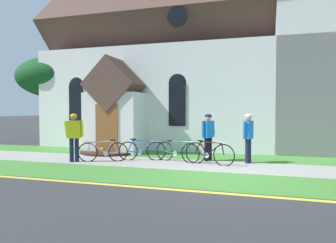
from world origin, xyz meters
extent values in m
plane|color=#333335|center=(0.00, 4.00, 0.00)|extent=(140.00, 140.00, 0.00)
cube|color=#99968E|center=(-2.43, 1.60, 0.01)|extent=(32.00, 2.03, 0.01)
cube|color=#427F33|center=(-2.43, -0.45, 0.00)|extent=(32.00, 2.06, 0.01)
cube|color=#427F33|center=(-2.43, 3.60, 0.00)|extent=(24.00, 1.97, 0.01)
cube|color=yellow|center=(-2.43, -1.63, 0.00)|extent=(28.00, 0.16, 0.01)
cube|color=white|center=(-2.43, 9.27, 2.42)|extent=(14.58, 9.37, 4.84)
cube|color=brown|center=(-2.43, 9.27, 6.40)|extent=(15.08, 9.54, 9.54)
cube|color=white|center=(3.27, 6.18, 5.95)|extent=(3.19, 3.19, 11.89)
cube|color=white|center=(-5.06, 3.79, 1.30)|extent=(2.40, 1.60, 2.60)
cube|color=brown|center=(-5.06, 3.79, 2.95)|extent=(2.40, 1.80, 2.40)
cube|color=brown|center=(-5.06, 2.97, 1.05)|extent=(1.00, 0.06, 2.10)
cube|color=black|center=(-7.53, 4.56, 2.10)|extent=(0.76, 0.06, 1.90)
cone|color=black|center=(-7.53, 4.56, 3.05)|extent=(0.80, 0.06, 0.80)
cube|color=black|center=(-2.43, 4.56, 2.10)|extent=(0.76, 0.06, 1.90)
cone|color=black|center=(-2.43, 4.56, 3.05)|extent=(0.80, 0.06, 0.80)
cylinder|color=black|center=(-2.43, 4.56, 5.94)|extent=(0.90, 0.06, 0.90)
cube|color=#7F6047|center=(-5.92, 3.80, 0.35)|extent=(0.12, 0.12, 0.71)
cube|color=#7F6047|center=(-4.40, 3.77, 0.35)|extent=(0.12, 0.12, 0.71)
cube|color=silver|center=(-5.16, 3.78, 1.17)|extent=(1.81, 0.11, 0.92)
cube|color=#7F6047|center=(-5.16, 3.78, 1.69)|extent=(1.93, 0.15, 0.12)
cube|color=black|center=(-5.16, 3.74, 1.28)|extent=(1.44, 0.03, 0.16)
cylinder|color=#382319|center=(-5.16, 3.50, 0.05)|extent=(2.54, 2.54, 0.10)
ellipsoid|color=red|center=(-4.26, 3.64, 0.22)|extent=(0.36, 0.36, 0.24)
ellipsoid|color=#CC338C|center=(-5.74, 4.16, 0.22)|extent=(0.36, 0.36, 0.24)
ellipsoid|color=gold|center=(-5.28, 3.09, 0.22)|extent=(0.36, 0.36, 0.24)
torus|color=black|center=(-3.59, 1.85, 0.34)|extent=(0.70, 0.22, 0.71)
torus|color=black|center=(-2.60, 2.12, 0.34)|extent=(0.70, 0.22, 0.71)
cylinder|color=#194CA5|center=(-2.94, 2.03, 0.48)|extent=(0.55, 0.18, 0.42)
cylinder|color=#194CA5|center=(-3.05, 2.00, 0.71)|extent=(0.75, 0.23, 0.11)
cylinder|color=#194CA5|center=(-3.30, 1.93, 0.52)|extent=(0.26, 0.10, 0.48)
cylinder|color=#194CA5|center=(-3.39, 1.90, 0.31)|extent=(0.41, 0.14, 0.09)
cylinder|color=#194CA5|center=(-3.50, 1.87, 0.54)|extent=(0.22, 0.09, 0.43)
cylinder|color=#194CA5|center=(-2.64, 2.11, 0.51)|extent=(0.12, 0.07, 0.35)
ellipsoid|color=black|center=(-3.41, 1.90, 0.78)|extent=(0.25, 0.14, 0.05)
cylinder|color=silver|center=(-2.68, 2.10, 0.70)|extent=(0.43, 0.14, 0.03)
cylinder|color=silver|center=(-3.19, 1.96, 0.29)|extent=(0.18, 0.07, 0.18)
torus|color=black|center=(-2.28, 2.17, 0.34)|extent=(0.70, 0.22, 0.72)
torus|color=black|center=(-1.26, 1.89, 0.34)|extent=(0.70, 0.22, 0.72)
cylinder|color=#19723F|center=(-1.61, 1.99, 0.51)|extent=(0.56, 0.19, 0.47)
cylinder|color=#19723F|center=(-1.72, 2.02, 0.72)|extent=(0.76, 0.24, 0.05)
cylinder|color=#19723F|center=(-1.98, 2.09, 0.50)|extent=(0.26, 0.10, 0.44)
cylinder|color=#19723F|center=(-2.07, 2.11, 0.31)|extent=(0.42, 0.15, 0.09)
cylinder|color=#19723F|center=(-2.19, 2.14, 0.53)|extent=(0.22, 0.09, 0.39)
cylinder|color=#19723F|center=(-1.30, 1.90, 0.53)|extent=(0.12, 0.07, 0.40)
ellipsoid|color=black|center=(-2.09, 2.12, 0.74)|extent=(0.25, 0.14, 0.05)
cylinder|color=silver|center=(-1.34, 1.91, 0.75)|extent=(0.43, 0.14, 0.03)
cylinder|color=silver|center=(-1.87, 2.06, 0.29)|extent=(0.18, 0.07, 0.18)
torus|color=black|center=(-3.86, 1.57, 0.33)|extent=(0.67, 0.28, 0.70)
torus|color=black|center=(-4.87, 1.18, 0.33)|extent=(0.67, 0.28, 0.70)
cylinder|color=#B7B7BC|center=(-4.53, 1.31, 0.48)|extent=(0.55, 0.24, 0.43)
cylinder|color=#B7B7BC|center=(-4.41, 1.35, 0.71)|extent=(0.76, 0.32, 0.09)
cylinder|color=#B7B7BC|center=(-4.15, 1.45, 0.51)|extent=(0.26, 0.13, 0.47)
cylinder|color=#B7B7BC|center=(-4.06, 1.49, 0.31)|extent=(0.42, 0.19, 0.09)
cylinder|color=#B7B7BC|center=(-3.95, 1.53, 0.54)|extent=(0.22, 0.11, 0.42)
cylinder|color=#B7B7BC|center=(-4.83, 1.20, 0.51)|extent=(0.13, 0.08, 0.36)
ellipsoid|color=black|center=(-4.04, 1.50, 0.77)|extent=(0.25, 0.16, 0.05)
cylinder|color=silver|center=(-4.79, 1.21, 0.71)|extent=(0.42, 0.18, 0.03)
cylinder|color=silver|center=(-4.26, 1.41, 0.28)|extent=(0.18, 0.08, 0.18)
torus|color=black|center=(-1.09, 1.93, 0.36)|extent=(0.74, 0.22, 0.75)
torus|color=black|center=(-0.09, 1.68, 0.36)|extent=(0.74, 0.22, 0.75)
cylinder|color=black|center=(-0.43, 1.77, 0.53)|extent=(0.55, 0.17, 0.48)
cylinder|color=black|center=(-0.54, 1.79, 0.76)|extent=(0.75, 0.22, 0.05)
cylinder|color=black|center=(-0.80, 1.86, 0.54)|extent=(0.26, 0.10, 0.48)
cylinder|color=black|center=(-0.89, 1.88, 0.33)|extent=(0.41, 0.14, 0.09)
cylinder|color=black|center=(-1.00, 1.91, 0.56)|extent=(0.22, 0.09, 0.42)
cylinder|color=black|center=(-0.13, 1.69, 0.56)|extent=(0.12, 0.06, 0.41)
ellipsoid|color=black|center=(-0.91, 1.89, 0.80)|extent=(0.25, 0.14, 0.05)
cylinder|color=silver|center=(-0.17, 1.70, 0.78)|extent=(0.43, 0.13, 0.03)
cylinder|color=silver|center=(-0.69, 1.83, 0.30)|extent=(0.18, 0.06, 0.18)
cylinder|color=#191E38|center=(-5.37, 0.94, 0.43)|extent=(0.15, 0.15, 0.85)
cylinder|color=#191E38|center=(-5.20, 1.01, 0.43)|extent=(0.15, 0.15, 0.85)
cube|color=yellow|center=(-5.29, 0.97, 1.17)|extent=(0.52, 0.35, 0.62)
sphere|color=#936B51|center=(-5.29, 0.97, 1.59)|extent=(0.22, 0.22, 0.22)
ellipsoid|color=gold|center=(-5.29, 0.97, 1.65)|extent=(0.31, 0.34, 0.15)
cylinder|color=yellow|center=(-5.57, 0.91, 1.20)|extent=(0.09, 0.19, 0.57)
cylinder|color=yellow|center=(-5.00, 1.04, 1.20)|extent=(0.09, 0.11, 0.56)
cylinder|color=black|center=(-0.70, 2.64, 0.42)|extent=(0.15, 0.15, 0.85)
cylinder|color=black|center=(-0.79, 2.43, 0.42)|extent=(0.15, 0.15, 0.85)
cube|color=blue|center=(-0.74, 2.54, 1.16)|extent=(0.37, 0.52, 0.62)
sphere|color=tan|center=(-0.74, 2.54, 1.57)|extent=(0.22, 0.22, 0.22)
ellipsoid|color=black|center=(-0.74, 2.54, 1.63)|extent=(0.34, 0.32, 0.15)
cylinder|color=blue|center=(-0.59, 2.79, 1.19)|extent=(0.09, 0.24, 0.56)
cylinder|color=blue|center=(-0.89, 2.29, 1.19)|extent=(0.09, 0.10, 0.56)
cylinder|color=#191E38|center=(0.64, 2.40, 0.43)|extent=(0.15, 0.15, 0.85)
cylinder|color=#191E38|center=(0.69, 2.56, 0.43)|extent=(0.15, 0.15, 0.85)
cube|color=blue|center=(0.67, 2.48, 1.16)|extent=(0.34, 0.52, 0.62)
sphere|color=tan|center=(0.67, 2.48, 1.59)|extent=(0.22, 0.22, 0.22)
ellipsoid|color=silver|center=(0.67, 2.48, 1.65)|extent=(0.33, 0.30, 0.15)
cylinder|color=blue|center=(0.54, 2.21, 1.20)|extent=(0.09, 0.16, 0.57)
cylinder|color=blue|center=(0.79, 2.74, 1.20)|extent=(0.09, 0.15, 0.57)
cylinder|color=#3D2D1E|center=(-9.92, 6.75, 1.19)|extent=(0.33, 0.33, 2.38)
ellipsoid|color=#14471E|center=(-9.92, 6.75, 3.71)|extent=(4.90, 4.90, 2.42)
ellipsoid|color=#847A5B|center=(-6.45, 66.54, 0.00)|extent=(102.52, 37.86, 17.18)
camera|label=1|loc=(0.91, -8.31, 1.86)|focal=32.18mm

